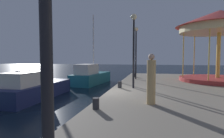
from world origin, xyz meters
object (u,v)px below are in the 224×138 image
lamp_post_far_end (136,44)px  bollard_south (96,104)px  sailboat_navy (33,88)px  carousel (219,29)px  bollard_center (134,75)px  sailboat_teal (90,76)px  bollard_north (120,85)px  person_near_carousel (151,81)px  lamp_post_mid_promenade (134,38)px

lamp_post_far_end → bollard_south: bearing=-93.5°
sailboat_navy → lamp_post_far_end: sailboat_navy is taller
carousel → bollard_center: 7.85m
sailboat_teal → bollard_north: bearing=-57.7°
person_near_carousel → carousel: bearing=58.6°
carousel → lamp_post_far_end: carousel is taller
bollard_north → bollard_center: same height
carousel → person_near_carousel: (-4.98, -8.16, -3.09)m
lamp_post_mid_promenade → lamp_post_far_end: bearing=93.2°
sailboat_teal → person_near_carousel: (5.98, -10.08, 0.97)m
bollard_center → bollard_north: bearing=-92.1°
lamp_post_far_end → bollard_south: 9.93m
sailboat_teal → bollard_north: (4.11, -6.50, 0.24)m
person_near_carousel → sailboat_navy: bearing=158.0°
sailboat_navy → bollard_south: bearing=-36.9°
bollard_center → bollard_south: 11.11m
bollard_south → sailboat_teal: bearing=110.0°
bollard_north → lamp_post_far_end: bearing=83.4°
sailboat_navy → lamp_post_mid_promenade: size_ratio=1.53×
person_near_carousel → lamp_post_mid_promenade: bearing=106.0°
sailboat_navy → lamp_post_mid_promenade: (6.32, 0.72, 3.12)m
sailboat_teal → carousel: 11.84m
bollard_south → person_near_carousel: 2.33m
sailboat_navy → lamp_post_mid_promenade: 7.09m
lamp_post_mid_promenade → bollard_south: bearing=-99.9°
carousel → person_near_carousel: carousel is taller
bollard_south → sailboat_navy: bearing=143.1°
lamp_post_far_end → lamp_post_mid_promenade: bearing=-86.8°
sailboat_navy → bollard_north: (5.51, 0.61, 0.32)m
lamp_post_mid_promenade → person_near_carousel: 4.37m
sailboat_teal → lamp_post_mid_promenade: bearing=-52.4°
sailboat_teal → carousel: sailboat_teal is taller
bollard_south → lamp_post_mid_promenade: bearing=80.1°
carousel → bollard_north: 9.08m
carousel → bollard_north: size_ratio=15.91×
lamp_post_far_end → bollard_north: lamp_post_far_end is taller
lamp_post_far_end → person_near_carousel: size_ratio=2.23×
sailboat_teal → bollard_center: bearing=-1.4°
bollard_south → person_near_carousel: size_ratio=0.20×
carousel → sailboat_teal: bearing=170.1°
lamp_post_mid_promenade → bollard_center: size_ratio=11.01×
lamp_post_mid_promenade → bollard_south: lamp_post_mid_promenade is taller
sailboat_navy → lamp_post_mid_promenade: bearing=6.5°
bollard_south → person_near_carousel: person_near_carousel is taller
lamp_post_mid_promenade → sailboat_teal: bearing=127.6°
carousel → lamp_post_far_end: size_ratio=1.44×
carousel → lamp_post_mid_promenade: bearing=-143.5°
lamp_post_far_end → sailboat_navy: bearing=-138.3°
carousel → person_near_carousel: bearing=-121.4°
carousel → person_near_carousel: 10.05m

